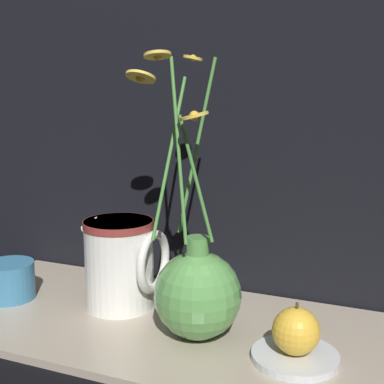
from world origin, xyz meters
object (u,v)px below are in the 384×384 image
at_px(vase_with_flowers, 197,290).
at_px(yellow_mug, 9,280).
at_px(orange_fruit, 296,331).
at_px(ceramic_pitcher, 121,260).

height_order(vase_with_flowers, yellow_mug, vase_with_flowers).
distance_m(vase_with_flowers, yellow_mug, 0.36).
xyz_separation_m(yellow_mug, orange_fruit, (0.51, -0.02, 0.01)).
bearing_deg(yellow_mug, vase_with_flowers, -1.49).
distance_m(ceramic_pitcher, orange_fruit, 0.32).
distance_m(yellow_mug, orange_fruit, 0.51).
xyz_separation_m(vase_with_flowers, ceramic_pitcher, (-0.16, 0.05, 0.01)).
distance_m(vase_with_flowers, orange_fruit, 0.15).
bearing_deg(orange_fruit, ceramic_pitcher, 167.48).
distance_m(yellow_mug, ceramic_pitcher, 0.21).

